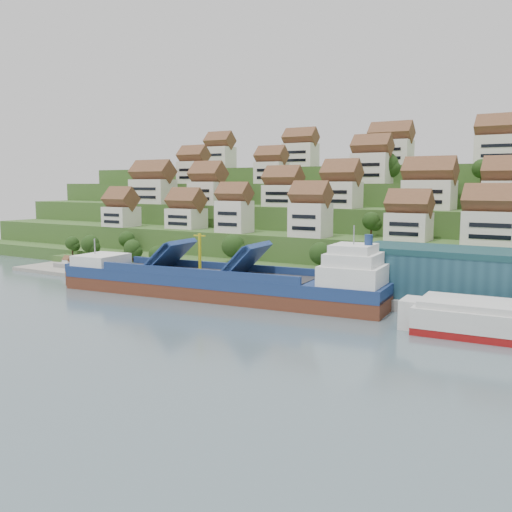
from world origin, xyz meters
The scene contains 9 objects.
ground centered at (0.00, 0.00, 0.00)m, with size 300.00×300.00×0.00m, color slate.
quay centered at (20.00, 15.00, 1.10)m, with size 180.00×14.00×2.20m, color gray.
pebble_beach centered at (-58.00, 12.00, 0.50)m, with size 45.00×20.00×1.00m, color gray.
hillside centered at (0.00, 103.55, 10.66)m, with size 260.00×128.00×31.00m.
hillside_village centered at (0.22, 60.86, 24.34)m, with size 155.15×62.71×28.54m.
hillside_trees centered at (-7.12, 46.25, 17.45)m, with size 141.34×62.43×31.60m.
flagpole centered at (18.11, 10.00, 6.88)m, with size 1.28×0.16×8.00m.
beach_huts centered at (-60.00, 10.75, 2.10)m, with size 14.40×3.70×2.20m.
cargo_ship centered at (-4.52, 0.83, 3.22)m, with size 76.60×19.30×16.78m.
Camera 1 is at (66.32, -99.24, 24.94)m, focal length 40.00 mm.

